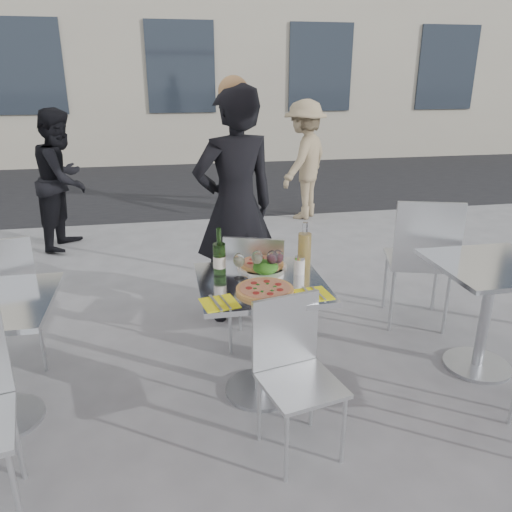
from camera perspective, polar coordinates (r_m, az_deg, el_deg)
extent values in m
plane|color=slate|center=(3.25, 0.51, -15.16)|extent=(80.00, 80.00, 0.00)
cube|color=black|center=(9.30, -7.38, 8.33)|extent=(24.00, 5.00, 0.00)
cylinder|color=#B7BABF|center=(3.24, 0.51, -14.99)|extent=(0.44, 0.44, 0.02)
cylinder|color=#B7BABF|center=(3.05, 0.53, -9.47)|extent=(0.07, 0.07, 0.72)
cube|color=silver|center=(2.88, 0.56, -3.15)|extent=(0.72, 0.72, 0.03)
cylinder|color=#B7BABF|center=(3.34, -26.77, -16.21)|extent=(0.44, 0.44, 0.02)
cylinder|color=#B7BABF|center=(3.78, 23.89, -11.31)|extent=(0.44, 0.44, 0.02)
cylinder|color=#B7BABF|center=(3.62, 24.68, -6.43)|extent=(0.07, 0.07, 0.72)
cube|color=silver|center=(3.48, 25.55, -1.03)|extent=(0.72, 0.72, 0.03)
cylinder|color=silver|center=(3.77, 3.31, -6.05)|extent=(0.02, 0.02, 0.43)
cylinder|color=silver|center=(3.82, -1.84, -5.67)|extent=(0.02, 0.02, 0.43)
cylinder|color=silver|center=(3.46, 2.63, -8.53)|extent=(0.02, 0.02, 0.43)
cylinder|color=silver|center=(3.52, -2.98, -8.07)|extent=(0.02, 0.02, 0.43)
cube|color=silver|center=(3.54, 0.29, -3.80)|extent=(0.52, 0.52, 0.02)
cube|color=silver|center=(3.27, -0.29, -1.53)|extent=(0.38, 0.16, 0.43)
cylinder|color=silver|center=(2.55, 3.50, -21.08)|extent=(0.02, 0.02, 0.40)
cylinder|color=silver|center=(2.67, 9.96, -19.01)|extent=(0.02, 0.02, 0.40)
cylinder|color=silver|center=(2.77, 0.37, -17.12)|extent=(0.02, 0.02, 0.40)
cylinder|color=silver|center=(2.89, 6.39, -15.48)|extent=(0.02, 0.02, 0.40)
cube|color=silver|center=(2.59, 5.20, -14.48)|extent=(0.45, 0.45, 0.02)
cube|color=silver|center=(2.62, 3.38, -8.54)|extent=(0.37, 0.10, 0.40)
cylinder|color=silver|center=(3.94, -23.64, -6.37)|extent=(0.02, 0.02, 0.46)
cylinder|color=silver|center=(3.60, -23.30, -8.81)|extent=(0.02, 0.02, 0.46)
cube|color=silver|center=(3.67, -26.87, -4.59)|extent=(0.53, 0.53, 0.03)
cylinder|color=silver|center=(2.49, -25.69, -23.52)|extent=(0.02, 0.02, 0.46)
cylinder|color=silver|center=(2.78, -25.61, -18.42)|extent=(0.02, 0.02, 0.46)
cylinder|color=silver|center=(4.38, 19.78, -2.88)|extent=(0.03, 0.03, 0.50)
cylinder|color=silver|center=(4.31, 14.57, -2.70)|extent=(0.03, 0.03, 0.50)
cylinder|color=silver|center=(4.02, 20.94, -5.10)|extent=(0.03, 0.03, 0.50)
cylinder|color=silver|center=(3.94, 15.25, -4.95)|extent=(0.03, 0.03, 0.50)
cube|color=silver|center=(4.06, 18.02, -0.47)|extent=(0.59, 0.59, 0.03)
cube|color=silver|center=(3.76, 19.08, 2.10)|extent=(0.46, 0.17, 0.50)
imported|color=black|center=(3.84, -2.40, 5.51)|extent=(0.75, 0.59, 1.82)
imported|color=black|center=(5.99, -21.22, 8.14)|extent=(0.75, 0.87, 1.54)
imported|color=#9D8865|center=(6.83, 5.53, 10.84)|extent=(1.09, 1.15, 1.57)
cylinder|color=#EAAF5B|center=(2.74, 1.02, -3.87)|extent=(0.32, 0.32, 0.02)
cylinder|color=tan|center=(2.74, 1.02, -3.68)|extent=(0.28, 0.28, 0.00)
cylinder|color=white|center=(3.08, 0.66, -1.18)|extent=(0.31, 0.31, 0.01)
cylinder|color=#EAAF5B|center=(3.07, 0.66, -0.92)|extent=(0.27, 0.27, 0.02)
cylinder|color=tan|center=(3.07, 0.66, -0.74)|extent=(0.24, 0.24, 0.00)
cylinder|color=white|center=(2.97, 1.09, -1.99)|extent=(0.22, 0.22, 0.01)
ellipsoid|color=#1A6619|center=(2.96, 1.09, -1.29)|extent=(0.15, 0.15, 0.08)
sphere|color=#B21914|center=(2.98, 1.77, -0.92)|extent=(0.03, 0.03, 0.03)
cylinder|color=#2B531F|center=(2.92, -4.20, -0.47)|extent=(0.07, 0.07, 0.20)
cone|color=#2B531F|center=(2.89, -4.25, 1.39)|extent=(0.07, 0.07, 0.03)
cylinder|color=#2B531F|center=(2.87, -4.27, 2.24)|extent=(0.03, 0.03, 0.10)
cylinder|color=silver|center=(2.92, -4.19, -0.65)|extent=(0.07, 0.08, 0.07)
cylinder|color=tan|center=(3.05, 5.56, 0.59)|extent=(0.08, 0.08, 0.22)
cylinder|color=white|center=(3.01, 5.65, 3.10)|extent=(0.03, 0.03, 0.08)
cylinder|color=white|center=(2.98, 4.97, -1.20)|extent=(0.06, 0.06, 0.09)
cylinder|color=silver|center=(2.96, 5.00, -0.25)|extent=(0.06, 0.06, 0.02)
cylinder|color=white|center=(2.91, -1.93, -2.55)|extent=(0.06, 0.06, 0.00)
cylinder|color=white|center=(2.90, -1.94, -1.76)|extent=(0.01, 0.01, 0.09)
ellipsoid|color=white|center=(2.87, -1.95, -0.47)|extent=(0.07, 0.07, 0.08)
ellipsoid|color=#C2C58B|center=(2.88, -1.95, -0.65)|extent=(0.05, 0.05, 0.05)
cylinder|color=white|center=(2.95, 0.12, -2.21)|extent=(0.06, 0.06, 0.00)
cylinder|color=white|center=(2.94, 0.13, -1.43)|extent=(0.01, 0.01, 0.09)
ellipsoid|color=white|center=(2.91, 0.13, -0.15)|extent=(0.07, 0.07, 0.08)
ellipsoid|color=#C2C58B|center=(2.92, 0.13, -0.34)|extent=(0.05, 0.05, 0.05)
cylinder|color=white|center=(2.97, 2.48, -2.12)|extent=(0.06, 0.06, 0.00)
cylinder|color=white|center=(2.95, 2.49, -1.34)|extent=(0.01, 0.01, 0.09)
ellipsoid|color=white|center=(2.93, 2.51, -0.07)|extent=(0.07, 0.07, 0.08)
ellipsoid|color=#440916|center=(2.93, 2.51, -0.25)|extent=(0.05, 0.05, 0.05)
cylinder|color=white|center=(2.96, 1.85, -2.21)|extent=(0.06, 0.06, 0.00)
cylinder|color=white|center=(2.94, 1.86, -1.43)|extent=(0.01, 0.01, 0.09)
ellipsoid|color=white|center=(2.92, 1.88, -0.15)|extent=(0.07, 0.07, 0.08)
ellipsoid|color=#440916|center=(2.92, 1.88, -0.34)|extent=(0.05, 0.05, 0.05)
cube|color=#FBFC15|center=(2.61, -4.20, -5.36)|extent=(0.21, 0.21, 0.00)
cube|color=#B7BABF|center=(2.61, -4.64, -5.31)|extent=(0.05, 0.20, 0.00)
cube|color=#B7BABF|center=(2.62, -3.55, -5.23)|extent=(0.05, 0.18, 0.00)
cube|color=#FBFC15|center=(2.72, 6.55, -4.36)|extent=(0.20, 0.20, 0.00)
cube|color=#B7BABF|center=(2.72, 6.15, -4.32)|extent=(0.04, 0.20, 0.00)
cube|color=#B7BABF|center=(2.73, 7.16, -4.23)|extent=(0.03, 0.18, 0.00)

